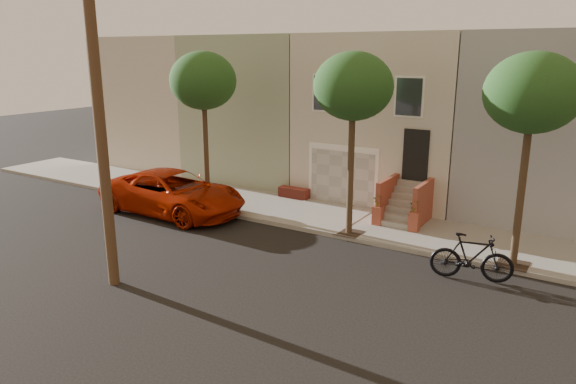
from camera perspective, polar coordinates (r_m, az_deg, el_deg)
The scene contains 9 objects.
ground at distance 16.47m, azimuth -2.59°, elevation -8.10°, with size 90.00×90.00×0.00m, color black.
sidewalk at distance 20.80m, azimuth 5.76°, elevation -2.97°, with size 40.00×3.70×0.15m, color gray.
house_row at distance 25.34m, azimuth 11.88°, elevation 8.28°, with size 33.10×11.70×7.00m.
tree_left at distance 21.65m, azimuth -9.10°, elevation 11.61°, with size 2.70×2.57×6.30m.
tree_mid at distance 18.10m, azimuth 7.01°, elevation 11.07°, with size 2.70×2.57×6.30m.
tree_right at distance 16.56m, azimuth 24.77°, elevation 9.49°, with size 2.70×2.57×6.30m.
utility_pole at distance 9.39m, azimuth 27.92°, elevation 5.54°, with size 23.60×1.22×10.00m.
pickup_truck at distance 22.05m, azimuth -12.26°, elevation -0.06°, with size 2.88×6.24×1.73m, color #AA1C01.
motorcycle at distance 16.25m, azimuth 19.10°, elevation -6.62°, with size 0.66×2.32×1.40m, color black.
Camera 1 is at (8.61, -12.48, 6.44)m, focal length 33.14 mm.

